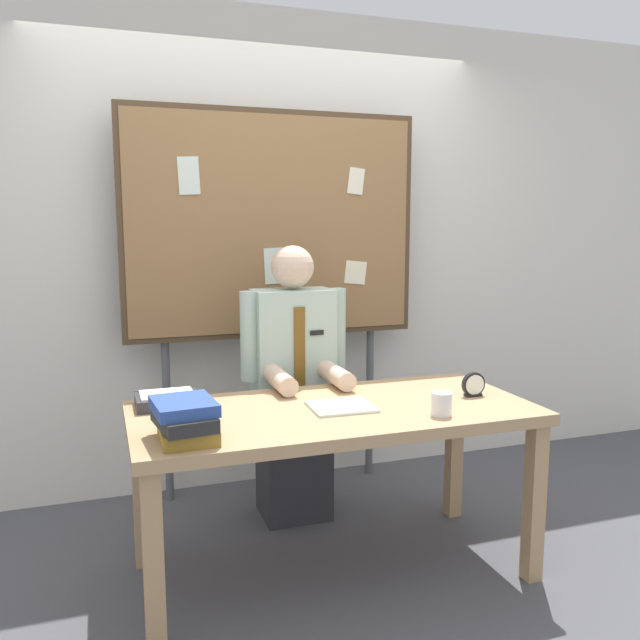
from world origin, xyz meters
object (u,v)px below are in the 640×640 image
object	(u,v)px
book_stack	(185,420)
open_notebook	(341,407)
coffee_mug	(442,404)
paper_tray	(167,400)
desk	(334,428)
desk_clock	(473,385)
bulletin_board	(273,229)
person	(294,393)

from	to	relation	value
book_stack	open_notebook	xyz separation A→B (m)	(0.68, 0.20, -0.07)
coffee_mug	paper_tray	world-z (taller)	coffee_mug
book_stack	paper_tray	xyz separation A→B (m)	(-0.02, 0.47, -0.05)
book_stack	paper_tray	distance (m)	0.47
desk	desk_clock	bearing A→B (deg)	-2.95
bulletin_board	open_notebook	xyz separation A→B (m)	(0.03, -0.99, -0.73)
person	desk_clock	xyz separation A→B (m)	(0.66, -0.63, 0.14)
desk	desk_clock	size ratio (longest dim) A/B	15.31
desk_clock	bulletin_board	bearing A→B (deg)	123.16
desk	coffee_mug	bearing A→B (deg)	-33.06
desk_clock	paper_tray	world-z (taller)	desk_clock
bulletin_board	book_stack	xyz separation A→B (m)	(-0.65, -1.19, -0.67)
book_stack	open_notebook	bearing A→B (deg)	16.32
person	coffee_mug	size ratio (longest dim) A/B	14.87
bulletin_board	paper_tray	bearing A→B (deg)	-132.77
open_notebook	desk_clock	world-z (taller)	desk_clock
person	paper_tray	world-z (taller)	person
desk	paper_tray	distance (m)	0.72
bulletin_board	open_notebook	world-z (taller)	bulletin_board
person	open_notebook	xyz separation A→B (m)	(0.03, -0.62, 0.09)
coffee_mug	paper_tray	bearing A→B (deg)	154.58
book_stack	paper_tray	bearing A→B (deg)	92.24
book_stack	desk_clock	xyz separation A→B (m)	(1.31, 0.18, -0.03)
book_stack	open_notebook	distance (m)	0.71
open_notebook	desk_clock	size ratio (longest dim) A/B	2.38
bulletin_board	book_stack	world-z (taller)	bulletin_board
desk	person	distance (m)	0.60
bulletin_board	book_stack	bearing A→B (deg)	-118.60
person	coffee_mug	distance (m)	0.93
desk_clock	paper_tray	xyz separation A→B (m)	(-1.33, 0.29, -0.02)
person	open_notebook	distance (m)	0.62
bulletin_board	coffee_mug	bearing A→B (deg)	-72.82
bulletin_board	book_stack	size ratio (longest dim) A/B	7.14
desk	person	world-z (taller)	person
book_stack	desk	bearing A→B (deg)	18.56
coffee_mug	paper_tray	distance (m)	1.16
bulletin_board	book_stack	distance (m)	1.51
desk_clock	paper_tray	distance (m)	1.36
person	open_notebook	bearing A→B (deg)	-87.50
open_notebook	paper_tray	size ratio (longest dim) A/B	1.01
book_stack	paper_tray	size ratio (longest dim) A/B	1.14
bulletin_board	paper_tray	distance (m)	1.21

